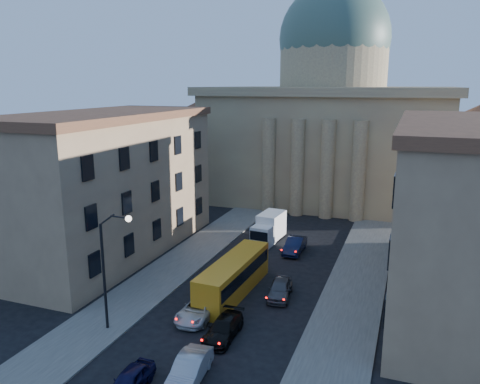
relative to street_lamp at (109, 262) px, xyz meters
The scene contains 14 objects.
sidewalk_left 11.38m from the street_lamp, 98.71° to the left, with size 5.00×60.00×0.15m, color #514F4A.
sidewalk_right 19.14m from the street_lamp, 32.88° to the left, with size 5.00×60.00×0.15m, color #514F4A.
church 48.43m from the street_lamp, 81.65° to the left, with size 68.02×28.76×36.60m.
building_left 17.36m from the street_lamp, 125.62° to the left, with size 11.60×26.60×14.70m.
building_right 27.84m from the street_lamp, 30.29° to the left, with size 11.60×26.60×14.70m.
street_lamp is the anchor object (origin of this frame).
car_left_near 8.64m from the street_lamp, 47.50° to the right, with size 1.56×3.87×1.32m, color black.
car_right_near 9.61m from the street_lamp, 23.66° to the right, with size 1.63×4.67×1.54m, color #93949A.
car_left_mid 7.80m from the street_lamp, 38.34° to the left, with size 2.33×5.05×1.40m, color silver.
car_right_mid 9.24m from the street_lamp, 14.01° to the left, with size 1.88×4.61×1.34m, color black.
car_right_far 14.37m from the street_lamp, 44.28° to the left, with size 1.77×4.39×1.50m, color #47464B.
car_right_distant 22.46m from the street_lamp, 67.66° to the left, with size 1.68×4.81×1.59m, color black.
city_bus 11.23m from the street_lamp, 56.48° to the left, with size 2.93×10.76×3.00m.
box_truck 23.75m from the street_lamp, 78.49° to the left, with size 2.69×5.80×3.09m.
Camera 1 is at (12.26, -17.56, 17.36)m, focal length 35.00 mm.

